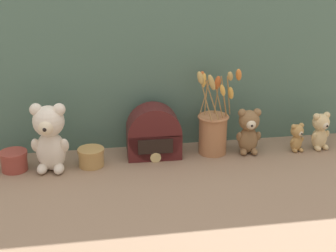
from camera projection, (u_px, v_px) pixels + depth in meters
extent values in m
plane|color=#8E7056|center=(169.00, 161.00, 1.92)|extent=(4.00, 4.00, 0.00)
cube|color=#4C6B5B|center=(162.00, 70.00, 1.96)|extent=(1.74, 0.02, 0.61)
ellipsoid|color=beige|center=(51.00, 151.00, 1.83)|extent=(0.12, 0.10, 0.15)
sphere|color=beige|center=(48.00, 121.00, 1.79)|extent=(0.11, 0.11, 0.11)
sphere|color=beige|center=(46.00, 127.00, 1.75)|extent=(0.05, 0.05, 0.05)
sphere|color=black|center=(45.00, 130.00, 1.73)|extent=(0.01, 0.01, 0.01)
sphere|color=beige|center=(59.00, 110.00, 1.77)|extent=(0.04, 0.04, 0.04)
sphere|color=beige|center=(36.00, 110.00, 1.77)|extent=(0.04, 0.04, 0.04)
ellipsoid|color=beige|center=(64.00, 145.00, 1.81)|extent=(0.04, 0.05, 0.07)
ellipsoid|color=beige|center=(36.00, 145.00, 1.81)|extent=(0.04, 0.05, 0.07)
ellipsoid|color=beige|center=(59.00, 169.00, 1.82)|extent=(0.04, 0.06, 0.04)
ellipsoid|color=beige|center=(42.00, 169.00, 1.82)|extent=(0.04, 0.06, 0.04)
ellipsoid|color=olive|center=(248.00, 140.00, 1.97)|extent=(0.08, 0.07, 0.10)
sphere|color=olive|center=(249.00, 120.00, 1.95)|extent=(0.08, 0.08, 0.08)
sphere|color=beige|center=(251.00, 124.00, 1.92)|extent=(0.04, 0.04, 0.04)
sphere|color=black|center=(252.00, 126.00, 1.90)|extent=(0.01, 0.01, 0.01)
sphere|color=olive|center=(257.00, 112.00, 1.94)|extent=(0.03, 0.03, 0.03)
sphere|color=olive|center=(242.00, 113.00, 1.93)|extent=(0.03, 0.03, 0.03)
ellipsoid|color=olive|center=(258.00, 136.00, 1.96)|extent=(0.03, 0.04, 0.05)
ellipsoid|color=olive|center=(239.00, 137.00, 1.96)|extent=(0.03, 0.04, 0.05)
ellipsoid|color=olive|center=(254.00, 151.00, 1.97)|extent=(0.03, 0.04, 0.03)
ellipsoid|color=olive|center=(243.00, 152.00, 1.97)|extent=(0.03, 0.04, 0.03)
ellipsoid|color=#DBBC84|center=(319.00, 138.00, 2.01)|extent=(0.07, 0.06, 0.09)
sphere|color=#DBBC84|center=(321.00, 122.00, 1.99)|extent=(0.07, 0.07, 0.07)
sphere|color=beige|center=(325.00, 125.00, 1.97)|extent=(0.03, 0.03, 0.03)
sphere|color=black|center=(327.00, 126.00, 1.96)|extent=(0.01, 0.01, 0.01)
sphere|color=#DBBC84|center=(327.00, 115.00, 1.99)|extent=(0.03, 0.03, 0.03)
sphere|color=#DBBC84|center=(317.00, 117.00, 1.97)|extent=(0.03, 0.03, 0.03)
ellipsoid|color=#DBBC84|center=(327.00, 134.00, 2.01)|extent=(0.02, 0.03, 0.04)
ellipsoid|color=#DBBC84|center=(314.00, 136.00, 1.99)|extent=(0.02, 0.03, 0.04)
ellipsoid|color=#DBBC84|center=(325.00, 147.00, 2.02)|extent=(0.03, 0.04, 0.02)
ellipsoid|color=#DBBC84|center=(318.00, 148.00, 2.00)|extent=(0.03, 0.04, 0.02)
ellipsoid|color=tan|center=(296.00, 143.00, 2.00)|extent=(0.06, 0.05, 0.07)
sphere|color=tan|center=(297.00, 131.00, 1.98)|extent=(0.05, 0.05, 0.05)
sphere|color=beige|center=(300.00, 133.00, 1.96)|extent=(0.02, 0.02, 0.02)
sphere|color=black|center=(302.00, 134.00, 1.95)|extent=(0.01, 0.01, 0.01)
sphere|color=tan|center=(301.00, 125.00, 1.98)|extent=(0.02, 0.02, 0.02)
sphere|color=tan|center=(294.00, 127.00, 1.96)|extent=(0.02, 0.02, 0.02)
ellipsoid|color=tan|center=(302.00, 140.00, 2.00)|extent=(0.02, 0.03, 0.03)
ellipsoid|color=tan|center=(292.00, 141.00, 1.98)|extent=(0.02, 0.03, 0.03)
ellipsoid|color=tan|center=(300.00, 149.00, 2.00)|extent=(0.02, 0.03, 0.02)
ellipsoid|color=tan|center=(295.00, 151.00, 1.99)|extent=(0.02, 0.03, 0.02)
cylinder|color=#AD7047|center=(213.00, 134.00, 1.96)|extent=(0.11, 0.11, 0.15)
torus|color=#AD7047|center=(213.00, 117.00, 1.94)|extent=(0.12, 0.12, 0.01)
cylinder|color=#9E7542|center=(205.00, 98.00, 1.87)|extent=(0.05, 0.05, 0.16)
ellipsoid|color=tan|center=(201.00, 78.00, 1.82)|extent=(0.04, 0.04, 0.05)
cylinder|color=#9E7542|center=(212.00, 100.00, 1.87)|extent=(0.05, 0.03, 0.15)
ellipsoid|color=tan|center=(212.00, 82.00, 1.82)|extent=(0.04, 0.03, 0.06)
cylinder|color=#9E7542|center=(220.00, 104.00, 1.89)|extent=(0.04, 0.02, 0.11)
ellipsoid|color=gold|center=(223.00, 90.00, 1.85)|extent=(0.03, 0.03, 0.05)
cylinder|color=#9E7542|center=(216.00, 98.00, 1.94)|extent=(0.02, 0.01, 0.12)
ellipsoid|color=#C65B28|center=(218.00, 83.00, 1.92)|extent=(0.04, 0.04, 0.06)
cylinder|color=#9E7542|center=(224.00, 97.00, 1.88)|extent=(0.04, 0.04, 0.17)
ellipsoid|color=tan|center=(230.00, 76.00, 1.84)|extent=(0.03, 0.03, 0.04)
cylinder|color=#9E7542|center=(229.00, 96.00, 1.89)|extent=(0.04, 0.06, 0.17)
ellipsoid|color=orange|center=(239.00, 75.00, 1.85)|extent=(0.04, 0.04, 0.05)
cylinder|color=#9E7542|center=(205.00, 95.00, 1.95)|extent=(0.05, 0.03, 0.14)
ellipsoid|color=#C65B28|center=(201.00, 77.00, 1.94)|extent=(0.05, 0.04, 0.05)
cylinder|color=#9E7542|center=(206.00, 98.00, 1.93)|extent=(0.02, 0.02, 0.13)
ellipsoid|color=gold|center=(204.00, 80.00, 1.91)|extent=(0.03, 0.03, 0.06)
cylinder|color=#9E7542|center=(225.00, 105.00, 1.90)|extent=(0.03, 0.04, 0.10)
ellipsoid|color=gold|center=(231.00, 93.00, 1.88)|extent=(0.04, 0.04, 0.06)
cube|color=#4C1919|center=(154.00, 144.00, 1.94)|extent=(0.20, 0.11, 0.10)
cylinder|color=#4C1919|center=(154.00, 131.00, 1.93)|extent=(0.20, 0.11, 0.20)
cube|color=black|center=(156.00, 147.00, 1.89)|extent=(0.13, 0.01, 0.06)
cylinder|color=#D6BC7A|center=(156.00, 158.00, 1.90)|extent=(0.04, 0.01, 0.04)
cylinder|color=#993D33|center=(14.00, 162.00, 1.84)|extent=(0.09, 0.09, 0.06)
cylinder|color=#993D33|center=(13.00, 153.00, 1.82)|extent=(0.10, 0.10, 0.01)
cylinder|color=tan|center=(91.00, 159.00, 1.87)|extent=(0.09, 0.09, 0.06)
cylinder|color=tan|center=(91.00, 150.00, 1.86)|extent=(0.10, 0.10, 0.01)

